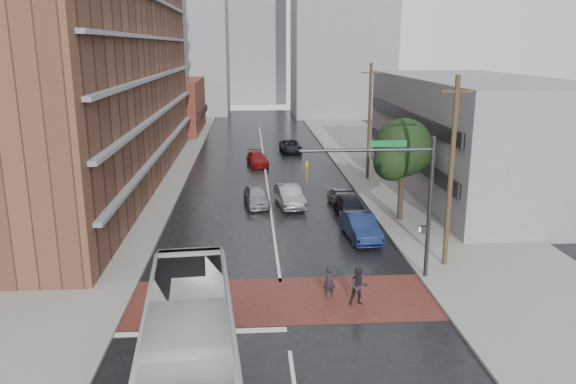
{
  "coord_description": "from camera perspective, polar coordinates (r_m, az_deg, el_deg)",
  "views": [
    {
      "loc": [
        -1.37,
        -23.22,
        11.33
      ],
      "look_at": [
        0.67,
        6.82,
        3.5
      ],
      "focal_mm": 35.0,
      "sensor_mm": 36.0,
      "label": 1
    }
  ],
  "objects": [
    {
      "name": "apartment_block",
      "position": [
        48.95,
        -19.72,
        16.89
      ],
      "size": [
        10.0,
        44.0,
        28.0
      ],
      "primitive_type": "cube",
      "color": "brown",
      "rests_on": "ground"
    },
    {
      "name": "car_travel_c",
      "position": [
        55.16,
        -3.13,
        3.38
      ],
      "size": [
        2.4,
        4.6,
        1.27
      ],
      "primitive_type": "imported",
      "rotation": [
        0.0,
        0.0,
        0.15
      ],
      "color": "maroon",
      "rests_on": "ground"
    },
    {
      "name": "car_travel_a",
      "position": [
        41.12,
        -3.24,
        -0.43
      ],
      "size": [
        2.07,
        4.27,
        1.4
      ],
      "primitive_type": "imported",
      "rotation": [
        0.0,
        0.0,
        0.1
      ],
      "color": "#97999E",
      "rests_on": "ground"
    },
    {
      "name": "pedestrian_b",
      "position": [
        25.71,
        7.19,
        -9.53
      ],
      "size": [
        0.87,
        0.69,
        1.76
      ],
      "primitive_type": "imported",
      "rotation": [
        0.0,
        0.0,
        0.02
      ],
      "color": "black",
      "rests_on": "ground"
    },
    {
      "name": "distant_tower_east",
      "position": [
        96.69,
        5.55,
        18.47
      ],
      "size": [
        16.0,
        14.0,
        36.0
      ],
      "primitive_type": "cube",
      "color": "gray",
      "rests_on": "ground"
    },
    {
      "name": "car_parked_mid",
      "position": [
        38.72,
        6.37,
        -1.53
      ],
      "size": [
        1.99,
        4.54,
        1.3
      ],
      "primitive_type": "imported",
      "rotation": [
        0.0,
        0.0,
        0.04
      ],
      "color": "black",
      "rests_on": "ground"
    },
    {
      "name": "distant_tower_center",
      "position": [
        118.23,
        -3.34,
        14.88
      ],
      "size": [
        12.0,
        10.0,
        24.0
      ],
      "primitive_type": "cube",
      "color": "gray",
      "rests_on": "ground"
    },
    {
      "name": "suv_travel",
      "position": [
        61.98,
        0.26,
        4.67
      ],
      "size": [
        2.37,
        4.84,
        1.32
      ],
      "primitive_type": "imported",
      "rotation": [
        0.0,
        0.0,
        0.04
      ],
      "color": "black",
      "rests_on": "ground"
    },
    {
      "name": "utility_pole_near",
      "position": [
        29.71,
        16.23,
        1.96
      ],
      "size": [
        1.6,
        0.26,
        10.0
      ],
      "color": "#473321",
      "rests_on": "ground"
    },
    {
      "name": "transit_bus",
      "position": [
        19.12,
        -9.96,
        -15.78
      ],
      "size": [
        4.02,
        12.71,
        3.48
      ],
      "primitive_type": "imported",
      "rotation": [
        0.0,
        0.0,
        0.09
      ],
      "color": "silver",
      "rests_on": "ground"
    },
    {
      "name": "ground",
      "position": [
        25.88,
        -0.47,
        -11.39
      ],
      "size": [
        160.0,
        160.0,
        0.0
      ],
      "primitive_type": "plane",
      "color": "black",
      "rests_on": "ground"
    },
    {
      "name": "car_travel_b",
      "position": [
        40.89,
        0.14,
        -0.4
      ],
      "size": [
        2.2,
        4.82,
        1.53
      ],
      "primitive_type": "imported",
      "rotation": [
        0.0,
        0.0,
        0.13
      ],
      "color": "#9FA2A7",
      "rests_on": "ground"
    },
    {
      "name": "signal_mast",
      "position": [
        27.52,
        11.44,
        0.41
      ],
      "size": [
        6.5,
        0.3,
        7.2
      ],
      "color": "#2D2D33",
      "rests_on": "ground"
    },
    {
      "name": "storefront_west",
      "position": [
        78.34,
        -11.8,
        8.54
      ],
      "size": [
        8.0,
        16.0,
        7.0
      ],
      "primitive_type": "cube",
      "color": "brown",
      "rests_on": "ground"
    },
    {
      "name": "sidewalk_west",
      "position": [
        50.54,
        -15.35,
        1.18
      ],
      "size": [
        9.0,
        90.0,
        0.15
      ],
      "primitive_type": "cube",
      "color": "gray",
      "rests_on": "ground"
    },
    {
      "name": "utility_pole_far",
      "position": [
        48.7,
        8.26,
        7.12
      ],
      "size": [
        1.6,
        0.26,
        10.0
      ],
      "color": "#473321",
      "rests_on": "ground"
    },
    {
      "name": "building_east",
      "position": [
        47.27,
        18.46,
        5.52
      ],
      "size": [
        11.0,
        26.0,
        9.0
      ],
      "primitive_type": "cube",
      "color": "gray",
      "rests_on": "ground"
    },
    {
      "name": "sidewalk_east",
      "position": [
        51.17,
        10.78,
        1.61
      ],
      "size": [
        9.0,
        90.0,
        0.15
      ],
      "primitive_type": "cube",
      "color": "gray",
      "rests_on": "ground"
    },
    {
      "name": "street_tree",
      "position": [
        37.21,
        11.62,
        4.06
      ],
      "size": [
        4.2,
        4.1,
        6.9
      ],
      "color": "#332319",
      "rests_on": "ground"
    },
    {
      "name": "distant_tower_west",
      "position": [
        102.11,
        -11.5,
        16.92
      ],
      "size": [
        18.0,
        16.0,
        32.0
      ],
      "primitive_type": "cube",
      "color": "gray",
      "rests_on": "ground"
    },
    {
      "name": "car_parked_far",
      "position": [
        41.18,
        5.43,
        -0.54
      ],
      "size": [
        1.84,
        3.85,
        1.27
      ],
      "primitive_type": "imported",
      "rotation": [
        0.0,
        0.0,
        0.09
      ],
      "color": "#A3A4AA",
      "rests_on": "ground"
    },
    {
      "name": "pedestrian_a",
      "position": [
        26.32,
        4.24,
        -9.13
      ],
      "size": [
        0.58,
        0.39,
        1.54
      ],
      "primitive_type": "imported",
      "rotation": [
        0.0,
        0.0,
        0.04
      ],
      "color": "black",
      "rests_on": "ground"
    },
    {
      "name": "crosswalk",
      "position": [
        26.32,
        -0.53,
        -10.9
      ],
      "size": [
        14.0,
        5.0,
        0.02
      ],
      "primitive_type": "cube",
      "color": "maroon",
      "rests_on": "ground"
    },
    {
      "name": "car_parked_near",
      "position": [
        34.24,
        7.38,
        -3.51
      ],
      "size": [
        1.98,
        4.79,
        1.54
      ],
      "primitive_type": "imported",
      "rotation": [
        0.0,
        0.0,
        0.08
      ],
      "color": "#142046",
      "rests_on": "ground"
    }
  ]
}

